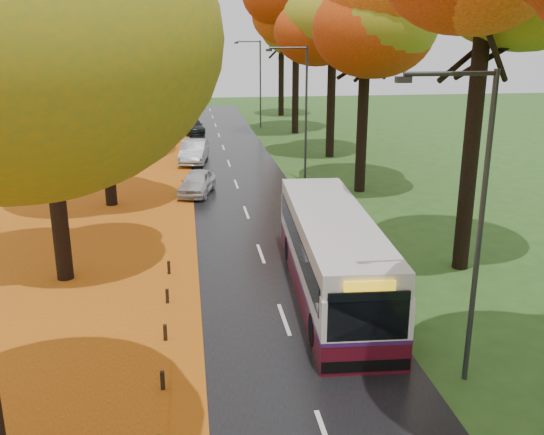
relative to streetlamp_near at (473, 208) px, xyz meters
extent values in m
cube|color=black|center=(-3.95, 17.00, -4.69)|extent=(6.50, 90.00, 0.04)
cube|color=silver|center=(-3.95, 17.00, -4.67)|extent=(0.12, 90.00, 0.01)
cube|color=#87370C|center=(-12.95, 17.00, -4.70)|extent=(12.00, 90.00, 0.02)
cube|color=orange|center=(-7.00, 17.00, -4.67)|extent=(0.90, 90.00, 0.01)
cylinder|color=black|center=(-11.45, 8.50, -0.14)|extent=(0.60, 0.60, 9.15)
cylinder|color=black|center=(-10.85, 18.50, -0.71)|extent=(0.60, 0.60, 8.00)
ellipsoid|color=orange|center=(-10.85, 18.50, 4.29)|extent=(9.20, 9.20, 7.18)
cylinder|color=black|center=(-11.45, 30.50, -0.43)|extent=(0.60, 0.60, 8.58)
ellipsoid|color=orange|center=(-11.45, 30.50, 4.93)|extent=(8.00, 8.00, 6.24)
cylinder|color=black|center=(-10.85, 41.50, -0.14)|extent=(0.60, 0.60, 9.15)
ellipsoid|color=orange|center=(-10.85, 41.50, 5.58)|extent=(9.20, 9.20, 7.18)
cylinder|color=black|center=(-11.45, 51.50, -0.71)|extent=(0.60, 0.60, 8.00)
ellipsoid|color=orange|center=(-11.45, 51.50, 4.29)|extent=(8.00, 8.00, 6.24)
cylinder|color=black|center=(3.55, 7.50, -0.11)|extent=(0.60, 0.60, 9.22)
cylinder|color=black|center=(2.95, 19.50, -0.62)|extent=(0.60, 0.60, 8.19)
ellipsoid|color=#C8510F|center=(2.95, 19.50, 4.50)|extent=(9.20, 9.20, 7.18)
cylinder|color=black|center=(3.55, 29.50, -0.36)|extent=(0.60, 0.60, 8.70)
ellipsoid|color=#C8510F|center=(3.55, 29.50, 5.08)|extent=(8.20, 8.20, 6.40)
cylinder|color=black|center=(2.95, 40.50, -0.11)|extent=(0.60, 0.60, 9.22)
ellipsoid|color=#C8510F|center=(2.95, 40.50, 5.65)|extent=(9.20, 9.20, 7.18)
cylinder|color=black|center=(3.55, 52.50, -0.62)|extent=(0.60, 0.60, 8.19)
ellipsoid|color=#C8510F|center=(3.55, 52.50, 4.50)|extent=(8.20, 8.20, 6.40)
cube|color=black|center=(-7.65, 0.60, -4.45)|extent=(0.11, 0.11, 0.52)
cube|color=black|center=(-7.65, 3.20, -4.45)|extent=(0.11, 0.11, 0.52)
cube|color=black|center=(-7.65, 5.80, -4.45)|extent=(0.11, 0.11, 0.52)
cube|color=black|center=(-7.65, 8.40, -4.45)|extent=(0.11, 0.11, 0.52)
cylinder|color=#333538|center=(0.25, 0.00, -0.71)|extent=(0.14, 0.14, 8.00)
cylinder|color=#333538|center=(-0.85, 0.00, 3.19)|extent=(2.20, 0.11, 0.11)
cube|color=#333538|center=(-1.95, 0.00, 3.07)|extent=(0.35, 0.18, 0.14)
cylinder|color=#333538|center=(0.25, 22.00, -0.71)|extent=(0.14, 0.14, 8.00)
cylinder|color=#333538|center=(-0.85, 22.00, 3.19)|extent=(2.20, 0.11, 0.11)
cube|color=#333538|center=(-1.95, 22.00, 3.07)|extent=(0.35, 0.18, 0.14)
cylinder|color=#333538|center=(0.25, 44.00, -0.71)|extent=(0.14, 0.14, 8.00)
cylinder|color=#333538|center=(-0.85, 44.00, 3.19)|extent=(2.20, 0.11, 0.11)
cube|color=#333538|center=(-1.95, 44.00, 3.07)|extent=(0.35, 0.18, 0.14)
cube|color=#470B16|center=(-2.00, 5.83, -4.23)|extent=(3.09, 10.91, 0.88)
cube|color=silver|center=(-2.00, 5.83, -3.15)|extent=(3.09, 10.91, 1.27)
cube|color=silver|center=(-2.00, 5.83, -2.17)|extent=(3.03, 10.69, 0.69)
cube|color=#39164F|center=(-2.00, 5.83, -3.74)|extent=(3.11, 10.93, 0.12)
cube|color=black|center=(-2.00, 5.83, -2.76)|extent=(3.07, 10.05, 0.83)
cube|color=black|center=(-2.32, 0.48, -2.96)|extent=(2.16, 0.19, 1.37)
cube|color=yellow|center=(-2.32, 0.48, -2.11)|extent=(1.35, 0.14, 0.27)
cube|color=black|center=(-2.32, 0.50, -4.40)|extent=(2.40, 0.26, 0.34)
cylinder|color=black|center=(-3.32, 2.24, -4.18)|extent=(0.33, 0.99, 0.98)
cylinder|color=black|center=(-1.11, 2.11, -4.18)|extent=(0.33, 0.99, 0.98)
cylinder|color=black|center=(-2.91, 9.13, -4.18)|extent=(0.33, 0.99, 0.98)
cylinder|color=black|center=(-0.70, 9.00, -4.18)|extent=(0.33, 0.99, 0.98)
imported|color=silver|center=(-6.30, 20.00, -4.01)|extent=(2.52, 4.19, 1.34)
imported|color=gray|center=(-6.30, 28.66, -3.90)|extent=(2.28, 4.87, 1.54)
imported|color=black|center=(-6.18, 41.42, -4.05)|extent=(2.26, 4.47, 1.25)
camera|label=1|loc=(-6.78, -13.22, 4.10)|focal=40.00mm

